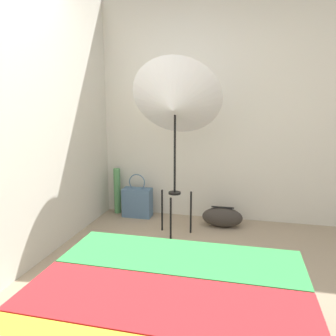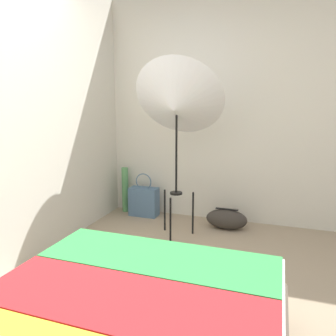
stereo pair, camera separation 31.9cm
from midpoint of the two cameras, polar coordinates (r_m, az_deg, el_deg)
ground_plane at (r=2.24m, az=-5.61°, el=-26.61°), size 14.00×14.00×0.00m
wall_back at (r=3.90m, az=4.55°, el=10.02°), size 8.00×0.05×2.60m
wall_side_left at (r=3.27m, az=-22.31°, el=9.08°), size 0.05×8.00×2.60m
photo_umbrella at (r=3.28m, az=-1.60°, el=11.04°), size 0.92×0.72×1.81m
tote_bag at (r=4.08m, az=-7.60°, el=-5.93°), size 0.35×0.17×0.54m
duffel_bag at (r=3.76m, az=7.03°, el=-8.53°), size 0.45×0.22×0.23m
paper_roll at (r=4.23m, az=-10.98°, el=-3.96°), size 0.08×0.08×0.57m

